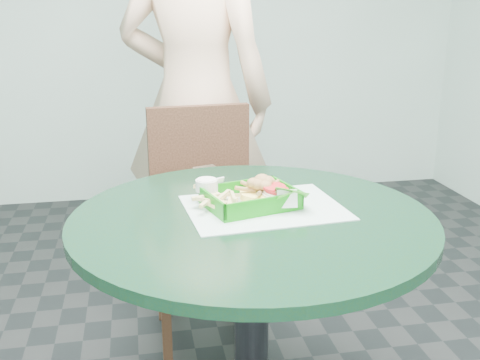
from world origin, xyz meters
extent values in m
cylinder|color=#26272C|center=(0.00, 0.00, 0.38)|extent=(0.10, 0.10, 0.70)
cylinder|color=#294331|center=(0.00, 0.00, 0.73)|extent=(0.98, 0.98, 0.03)
cube|color=#3F2717|center=(-0.05, 0.63, 0.45)|extent=(0.41, 0.41, 0.04)
cube|color=#3F2717|center=(-0.05, 0.82, 0.70)|extent=(0.41, 0.04, 0.46)
cube|color=#3F2717|center=(-0.22, 0.46, 0.21)|extent=(0.04, 0.04, 0.43)
cube|color=#3F2717|center=(0.13, 0.46, 0.21)|extent=(0.04, 0.04, 0.43)
cube|color=#3F2717|center=(-0.22, 0.81, 0.21)|extent=(0.04, 0.04, 0.43)
cube|color=#3F2717|center=(0.13, 0.81, 0.21)|extent=(0.04, 0.04, 0.43)
imported|color=beige|center=(-0.04, 1.00, 1.12)|extent=(0.97, 0.82, 2.25)
cube|color=#B0CBC1|center=(0.04, 0.05, 0.75)|extent=(0.45, 0.36, 0.00)
cube|color=#0C7A0C|center=(0.01, 0.06, 0.76)|extent=(0.24, 0.18, 0.01)
cube|color=white|center=(0.01, 0.06, 0.76)|extent=(0.23, 0.16, 0.00)
cube|color=#0C7A0C|center=(0.01, 0.14, 0.78)|extent=(0.24, 0.01, 0.04)
cube|color=#0C7A0C|center=(0.01, -0.02, 0.78)|extent=(0.24, 0.01, 0.04)
cube|color=#0C7A0C|center=(0.12, 0.06, 0.78)|extent=(0.01, 0.18, 0.04)
cube|color=#0C7A0C|center=(-0.11, 0.06, 0.78)|extent=(0.01, 0.18, 0.04)
cylinder|color=#F7D75D|center=(0.05, 0.07, 0.78)|extent=(0.12, 0.12, 0.02)
cylinder|color=silver|center=(-0.08, 0.15, 0.80)|extent=(0.06, 0.06, 0.03)
cylinder|color=white|center=(-0.08, 0.15, 0.82)|extent=(0.06, 0.06, 0.00)
cylinder|color=silver|center=(0.07, 0.03, 0.78)|extent=(0.08, 0.08, 0.03)
torus|color=beige|center=(0.07, 0.03, 0.80)|extent=(0.07, 0.07, 0.01)
cylinder|color=red|center=(0.07, 0.03, 0.80)|extent=(0.07, 0.07, 0.01)
camera|label=1|loc=(-0.30, -1.38, 1.31)|focal=42.00mm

